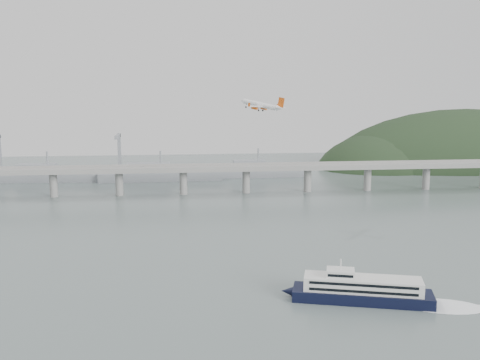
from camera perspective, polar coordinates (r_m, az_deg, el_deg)
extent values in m
plane|color=slate|center=(256.21, 1.29, -10.09)|extent=(900.00, 900.00, 0.00)
cube|color=gray|center=(445.07, -1.93, 1.16)|extent=(800.00, 22.00, 2.20)
cube|color=gray|center=(434.41, -1.83, 1.21)|extent=(800.00, 0.60, 1.80)
cube|color=gray|center=(455.13, -2.02, 1.61)|extent=(800.00, 0.60, 1.80)
cylinder|color=gray|center=(456.71, -18.41, -0.45)|extent=(6.00, 6.00, 21.00)
cylinder|color=gray|center=(448.48, -12.17, -0.35)|extent=(6.00, 6.00, 21.00)
cylinder|color=gray|center=(445.74, -5.77, -0.24)|extent=(6.00, 6.00, 21.00)
cylinder|color=gray|center=(448.59, 0.63, -0.12)|extent=(6.00, 6.00, 21.00)
cylinder|color=gray|center=(456.93, 6.87, -0.01)|extent=(6.00, 6.00, 21.00)
cylinder|color=gray|center=(470.46, 12.82, 0.10)|extent=(6.00, 6.00, 21.00)
cylinder|color=gray|center=(488.75, 18.38, 0.20)|extent=(6.00, 6.00, 21.00)
ellipsoid|color=black|center=(651.94, 21.62, -0.12)|extent=(320.00, 150.00, 156.00)
ellipsoid|color=black|center=(603.70, 14.07, 0.11)|extent=(140.00, 110.00, 96.00)
cube|color=gray|center=(529.34, -18.89, 0.28)|extent=(95.67, 20.15, 8.00)
cube|color=gray|center=(530.36, -19.94, 1.11)|extent=(33.90, 15.02, 8.00)
cylinder|color=gray|center=(527.05, -18.99, 1.99)|extent=(1.60, 1.60, 14.00)
cube|color=gray|center=(511.11, -8.03, 0.39)|extent=(110.55, 21.43, 8.00)
cube|color=gray|center=(510.40, -9.29, 1.26)|extent=(39.01, 16.73, 8.00)
cylinder|color=gray|center=(508.74, -8.07, 2.17)|extent=(1.60, 1.60, 14.00)
cube|color=gray|center=(525.35, 1.86, 0.74)|extent=(85.00, 13.60, 8.00)
cube|color=gray|center=(523.06, 0.95, 1.59)|extent=(29.75, 11.90, 8.00)
cylinder|color=gray|center=(523.04, 1.87, 2.47)|extent=(1.60, 1.60, 14.00)
cube|color=gray|center=(568.91, -23.23, 2.28)|extent=(3.00, 3.00, 40.00)
cube|color=gray|center=(546.32, -12.14, 2.57)|extent=(3.00, 3.00, 40.00)
cube|color=gray|center=(534.49, -12.33, 4.35)|extent=(3.00, 28.00, 3.00)
cube|color=black|center=(237.16, 12.30, -11.42)|extent=(57.34, 28.02, 4.46)
cone|color=black|center=(237.55, 4.88, -11.19)|extent=(6.58, 5.81, 4.46)
cube|color=silver|center=(235.40, 12.35, -10.29)|extent=(48.14, 23.45, 5.58)
cube|color=black|center=(229.62, 12.42, -10.43)|extent=(40.86, 11.67, 1.12)
cube|color=black|center=(230.55, 12.39, -11.05)|extent=(40.86, 11.67, 1.12)
cube|color=black|center=(240.22, 12.30, -9.50)|extent=(40.86, 11.67, 1.12)
cube|color=black|center=(241.11, 12.28, -10.10)|extent=(40.86, 11.67, 1.12)
cube|color=silver|center=(233.70, 10.17, -9.26)|extent=(12.86, 10.55, 2.90)
cube|color=black|center=(229.96, 10.17, -9.58)|extent=(9.70, 2.85, 1.12)
cylinder|color=silver|center=(232.56, 10.20, -8.42)|extent=(0.69, 0.69, 4.46)
ellipsoid|color=white|center=(241.56, 19.87, -11.95)|extent=(35.29, 24.18, 0.22)
cylinder|color=white|center=(343.05, 2.09, 7.66)|extent=(19.20, 20.29, 6.90)
cone|color=white|center=(351.33, 0.24, 8.06)|extent=(5.02, 5.03, 3.68)
cone|color=white|center=(334.89, 4.09, 7.28)|extent=(5.70, 5.57, 3.82)
cube|color=white|center=(342.63, 2.18, 7.48)|extent=(23.72, 24.63, 2.52)
cube|color=white|center=(335.32, 3.99, 7.41)|extent=(9.28, 9.57, 1.19)
cube|color=#D04F0E|center=(334.60, 4.20, 7.87)|extent=(3.85, 3.33, 6.25)
cylinder|color=#D04F0E|center=(347.43, 2.44, 7.31)|extent=(4.18, 4.26, 2.57)
cylinder|color=black|center=(348.48, 2.20, 7.36)|extent=(1.85, 1.75, 2.05)
cube|color=white|center=(347.35, 2.46, 7.45)|extent=(1.86, 1.74, 1.39)
cylinder|color=#D04F0E|center=(339.58, 1.49, 7.34)|extent=(4.18, 4.26, 2.57)
cylinder|color=black|center=(340.66, 1.25, 7.39)|extent=(1.85, 1.75, 2.05)
cube|color=white|center=(339.50, 1.52, 7.48)|extent=(1.86, 1.74, 1.39)
cylinder|color=black|center=(344.63, 2.36, 7.22)|extent=(0.75, 0.59, 2.14)
cylinder|color=black|center=(344.72, 2.34, 7.06)|extent=(1.07, 0.98, 1.12)
cylinder|color=black|center=(340.92, 1.92, 7.23)|extent=(0.75, 0.59, 2.14)
cylinder|color=black|center=(341.01, 1.89, 7.07)|extent=(1.07, 0.98, 1.12)
cylinder|color=black|center=(349.44, 0.63, 7.57)|extent=(0.75, 0.59, 2.14)
cylinder|color=black|center=(349.53, 0.61, 7.41)|extent=(1.07, 0.98, 1.12)
cube|color=#D04F0E|center=(353.83, 3.85, 7.55)|extent=(1.43, 1.24, 2.30)
cube|color=#D04F0E|center=(329.45, 0.94, 7.66)|extent=(1.43, 1.24, 2.30)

